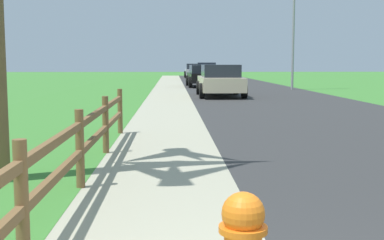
{
  "coord_description": "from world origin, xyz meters",
  "views": [
    {
      "loc": [
        -0.84,
        -2.06,
        1.6
      ],
      "look_at": [
        -0.45,
        7.72,
        0.48
      ],
      "focal_mm": 47.14,
      "sensor_mm": 36.0,
      "label": 1
    }
  ],
  "objects_px": {
    "parked_car_black": "(203,75)",
    "parked_car_blue": "(206,72)",
    "parked_car_silver": "(194,71)",
    "street_lamp": "(295,19)",
    "parked_suv_beige": "(220,80)"
  },
  "relations": [
    {
      "from": "parked_car_black",
      "to": "parked_car_silver",
      "type": "xyz_separation_m",
      "value": [
        0.31,
        19.66,
        0.01
      ]
    },
    {
      "from": "parked_car_silver",
      "to": "parked_suv_beige",
      "type": "bearing_deg",
      "value": -90.15
    },
    {
      "from": "parked_car_silver",
      "to": "street_lamp",
      "type": "distance_m",
      "value": 24.5
    },
    {
      "from": "parked_car_blue",
      "to": "parked_suv_beige",
      "type": "bearing_deg",
      "value": -92.03
    },
    {
      "from": "parked_car_blue",
      "to": "parked_car_silver",
      "type": "distance_m",
      "value": 8.81
    },
    {
      "from": "parked_suv_beige",
      "to": "parked_car_silver",
      "type": "xyz_separation_m",
      "value": [
        0.08,
        29.41,
        -0.01
      ]
    },
    {
      "from": "parked_car_black",
      "to": "parked_car_blue",
      "type": "bearing_deg",
      "value": 84.92
    },
    {
      "from": "parked_suv_beige",
      "to": "parked_car_blue",
      "type": "xyz_separation_m",
      "value": [
        0.73,
        20.62,
        0.02
      ]
    },
    {
      "from": "parked_car_blue",
      "to": "street_lamp",
      "type": "distance_m",
      "value": 15.92
    },
    {
      "from": "parked_car_black",
      "to": "street_lamp",
      "type": "relative_size",
      "value": 0.7
    },
    {
      "from": "parked_car_black",
      "to": "parked_car_blue",
      "type": "distance_m",
      "value": 10.92
    },
    {
      "from": "parked_car_silver",
      "to": "street_lamp",
      "type": "height_order",
      "value": "street_lamp"
    },
    {
      "from": "parked_suv_beige",
      "to": "parked_car_silver",
      "type": "bearing_deg",
      "value": 89.85
    },
    {
      "from": "parked_car_black",
      "to": "parked_car_silver",
      "type": "height_order",
      "value": "parked_car_silver"
    },
    {
      "from": "parked_car_silver",
      "to": "parked_car_black",
      "type": "bearing_deg",
      "value": -90.91
    }
  ]
}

